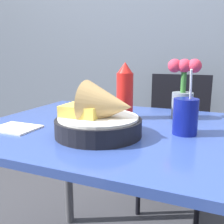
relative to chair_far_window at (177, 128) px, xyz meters
The scene contains 8 objects.
wall_window 0.84m from the chair_far_window, 106.39° to the left, with size 7.00×0.06×2.60m.
dining_table 0.86m from the chair_far_window, 96.47° to the right, with size 1.02×0.79×0.75m.
chair_far_window is the anchor object (origin of this frame).
food_basket 1.02m from the chair_far_window, 96.18° to the right, with size 0.28×0.28×0.18m.
ketchup_bottle 0.80m from the chair_far_window, 99.42° to the right, with size 0.07×0.07×0.23m.
drink_cup 0.90m from the chair_far_window, 80.62° to the right, with size 0.08×0.08×0.21m.
flower_vase 0.71m from the chair_far_window, 80.81° to the right, with size 0.13×0.09×0.24m.
napkin 1.12m from the chair_far_window, 112.36° to the right, with size 0.15×0.12×0.01m.
Camera 1 is at (0.32, -0.83, 0.99)m, focal length 40.00 mm.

